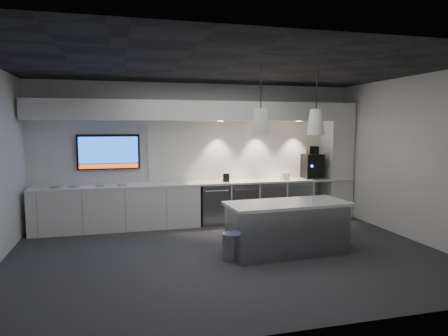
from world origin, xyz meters
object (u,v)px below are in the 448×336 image
object	(u,v)px
coffee_machine	(312,165)
bin	(232,246)
wall_tv	(109,152)
island	(287,227)

from	to	relation	value
coffee_machine	bin	bearing A→B (deg)	-132.34
wall_tv	island	distance (m)	4.00
wall_tv	island	world-z (taller)	wall_tv
island	bin	size ratio (longest dim) A/B	4.91
island	bin	world-z (taller)	island
bin	coffee_machine	bearing A→B (deg)	42.92
wall_tv	bin	xyz separation A→B (m)	(1.88, -2.65, -1.35)
island	coffee_machine	size ratio (longest dim) A/B	2.80
bin	island	bearing A→B (deg)	5.44
bin	coffee_machine	size ratio (longest dim) A/B	0.57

